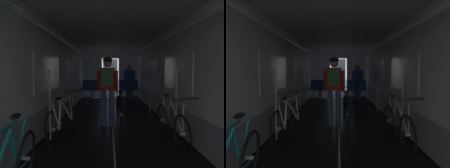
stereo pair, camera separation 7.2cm
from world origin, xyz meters
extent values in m
cube|color=black|center=(-1.41, 3.25, 0.00)|extent=(0.08, 11.50, 0.01)
cube|color=black|center=(1.41, 3.25, 0.00)|extent=(0.08, 11.50, 0.01)
cube|color=beige|center=(0.00, 3.25, 0.00)|extent=(0.03, 11.27, 0.00)
cube|color=#9EA0A5|center=(-1.51, 3.25, 0.30)|extent=(0.12, 11.50, 0.60)
cube|color=white|center=(-1.51, 3.25, 1.53)|extent=(0.12, 11.50, 1.85)
cube|color=white|center=(-1.45, 2.67, 1.35)|extent=(0.02, 1.90, 0.80)
cube|color=white|center=(-1.45, 5.55, 1.35)|extent=(0.02, 1.90, 0.80)
cube|color=white|center=(-1.45, 8.42, 1.35)|extent=(0.02, 1.90, 0.80)
cube|color=yellow|center=(-1.45, 3.78, 1.35)|extent=(0.01, 0.20, 0.28)
cylinder|color=white|center=(-1.17, 3.25, 2.10)|extent=(0.07, 11.04, 0.07)
cylinder|color=#B7BABF|center=(-1.27, 2.10, 0.70)|extent=(0.04, 0.04, 1.40)
cylinder|color=#B7BABF|center=(-1.27, 4.70, 0.70)|extent=(0.04, 0.04, 1.40)
cube|color=#9EA0A5|center=(1.51, 3.25, 0.30)|extent=(0.12, 11.50, 0.60)
cube|color=white|center=(1.51, 3.25, 1.53)|extent=(0.12, 11.50, 1.85)
cube|color=white|center=(1.45, 2.67, 1.35)|extent=(0.02, 1.90, 0.80)
cube|color=white|center=(1.45, 5.55, 1.35)|extent=(0.02, 1.90, 0.80)
cube|color=white|center=(1.45, 8.42, 1.35)|extent=(0.02, 1.90, 0.80)
cube|color=yellow|center=(1.45, 2.77, 1.35)|extent=(0.01, 0.20, 0.28)
cylinder|color=white|center=(1.17, 3.25, 2.10)|extent=(0.07, 11.04, 0.07)
cylinder|color=#B7BABF|center=(1.27, 2.10, 0.70)|extent=(0.04, 0.04, 1.40)
cylinder|color=#B7BABF|center=(1.27, 4.70, 0.70)|extent=(0.04, 0.04, 1.40)
cube|color=white|center=(-0.95, 9.06, 1.23)|extent=(1.00, 0.12, 2.45)
cube|color=white|center=(0.95, 9.06, 1.23)|extent=(1.00, 0.12, 2.45)
cube|color=white|center=(0.00, 9.06, 2.25)|extent=(0.90, 0.12, 0.40)
cube|color=#4C4F54|center=(0.00, 9.76, 1.03)|extent=(0.81, 0.04, 2.05)
cube|color=silver|center=(0.00, 3.25, 2.51)|extent=(3.14, 11.62, 0.12)
cylinder|color=gray|center=(-0.90, 8.00, 0.22)|extent=(0.12, 0.12, 0.44)
cube|color=#2D4784|center=(-0.90, 8.00, 0.49)|extent=(0.96, 0.44, 0.10)
cube|color=#2D4784|center=(-0.90, 8.19, 0.74)|extent=(0.96, 0.08, 0.40)
torus|color=gray|center=(-1.33, 8.22, 0.94)|extent=(0.14, 0.14, 0.02)
cylinder|color=gray|center=(0.90, 8.00, 0.22)|extent=(0.12, 0.12, 0.44)
cube|color=#2D4784|center=(0.90, 8.00, 0.49)|extent=(0.96, 0.44, 0.10)
cube|color=#2D4784|center=(0.90, 8.19, 0.74)|extent=(0.96, 0.08, 0.40)
torus|color=gray|center=(0.47, 8.22, 0.94)|extent=(0.14, 0.14, 0.02)
torus|color=black|center=(1.06, 2.34, 0.33)|extent=(0.12, 0.67, 0.67)
cylinder|color=#B2B2B7|center=(1.06, 2.34, 0.33)|extent=(0.10, 0.06, 0.06)
torus|color=black|center=(1.13, 1.33, 0.33)|extent=(0.12, 0.67, 0.67)
cylinder|color=#B2B2B7|center=(1.13, 1.33, 0.33)|extent=(0.10, 0.06, 0.06)
cylinder|color=#ADAFB5|center=(1.12, 1.64, 0.55)|extent=(0.11, 0.54, 0.56)
cylinder|color=#ADAFB5|center=(1.10, 2.05, 0.55)|extent=(0.06, 0.34, 0.55)
cylinder|color=#ADAFB5|center=(1.13, 1.80, 0.82)|extent=(0.09, 0.82, 0.04)
cylinder|color=#ADAFB5|center=(1.08, 2.28, 0.58)|extent=(0.07, 0.16, 0.49)
cylinder|color=#ADAFB5|center=(1.08, 2.12, 0.31)|extent=(0.05, 0.45, 0.07)
cylinder|color=#ADAFB5|center=(1.14, 1.36, 0.58)|extent=(0.06, 0.09, 0.49)
cylinder|color=black|center=(1.09, 1.90, 0.29)|extent=(0.03, 0.17, 0.17)
ellipsoid|color=black|center=(1.11, 2.23, 0.88)|extent=(0.11, 0.25, 0.07)
cylinder|color=black|center=(1.17, 1.34, 0.92)|extent=(0.44, 0.05, 0.05)
torus|color=black|center=(-1.11, 1.68, 0.33)|extent=(0.21, 0.68, 0.67)
cylinder|color=#B2B2B7|center=(-1.11, 1.68, 0.33)|extent=(0.10, 0.06, 0.06)
torus|color=black|center=(-0.99, 2.69, 0.33)|extent=(0.21, 0.68, 0.67)
cylinder|color=#B2B2B7|center=(-0.99, 2.69, 0.33)|extent=(0.10, 0.06, 0.06)
cylinder|color=silver|center=(-1.00, 2.38, 0.55)|extent=(0.17, 0.53, 0.56)
cylinder|color=silver|center=(-1.04, 1.97, 0.55)|extent=(0.08, 0.35, 0.55)
cylinder|color=silver|center=(-0.98, 2.22, 0.81)|extent=(0.13, 0.82, 0.04)
cylinder|color=silver|center=(-1.07, 1.75, 0.57)|extent=(0.11, 0.16, 0.49)
cylinder|color=silver|center=(-1.08, 1.91, 0.31)|extent=(0.07, 0.45, 0.07)
cylinder|color=silver|center=(-0.96, 2.66, 0.57)|extent=(0.09, 0.10, 0.49)
cylinder|color=black|center=(-1.06, 2.13, 0.29)|extent=(0.06, 0.17, 0.17)
ellipsoid|color=black|center=(-1.02, 1.79, 0.87)|extent=(0.12, 0.25, 0.07)
cylinder|color=black|center=(-0.91, 2.68, 0.91)|extent=(0.44, 0.08, 0.09)
torus|color=black|center=(-1.09, 0.44, 0.33)|extent=(0.17, 0.68, 0.67)
cylinder|color=#B2B2B7|center=(-1.09, 0.44, 0.33)|extent=(0.10, 0.06, 0.06)
cylinder|color=teal|center=(-1.09, 0.14, 0.55)|extent=(0.12, 0.34, 0.55)
cylinder|color=teal|center=(-1.11, 0.37, 0.57)|extent=(0.07, 0.17, 0.49)
ellipsoid|color=black|center=(-1.14, 0.32, 0.87)|extent=(0.11, 0.25, 0.07)
cylinder|color=#384C75|center=(-0.22, 3.13, 0.45)|extent=(0.13, 0.13, 0.90)
cylinder|color=#384C75|center=(-0.02, 3.13, 0.45)|extent=(0.13, 0.13, 0.90)
cube|color=red|center=(-0.12, 3.13, 1.18)|extent=(0.37, 0.23, 0.56)
cylinder|color=red|center=(-0.34, 3.16, 1.13)|extent=(0.10, 0.20, 0.53)
cylinder|color=red|center=(0.10, 3.14, 1.13)|extent=(0.10, 0.20, 0.53)
sphere|color=tan|center=(-0.12, 3.13, 1.58)|extent=(0.21, 0.21, 0.21)
ellipsoid|color=black|center=(-0.12, 3.13, 1.65)|extent=(0.25, 0.29, 0.16)
cube|color=#3D703D|center=(-0.13, 2.96, 1.22)|extent=(0.29, 0.17, 0.40)
torus|color=black|center=(0.22, 2.87, 0.33)|extent=(0.09, 0.67, 0.67)
cylinder|color=#B2B2B7|center=(0.22, 2.87, 0.33)|extent=(0.09, 0.05, 0.05)
torus|color=black|center=(0.16, 3.89, 0.33)|extent=(0.09, 0.67, 0.67)
cylinder|color=#B2B2B7|center=(0.16, 3.89, 0.33)|extent=(0.09, 0.05, 0.05)
cylinder|color=black|center=(0.18, 3.57, 0.55)|extent=(0.08, 0.54, 0.56)
cylinder|color=black|center=(0.20, 3.16, 0.55)|extent=(0.04, 0.34, 0.55)
cylinder|color=black|center=(0.18, 3.42, 0.82)|extent=(0.08, 0.82, 0.03)
cylinder|color=black|center=(0.21, 2.94, 0.58)|extent=(0.04, 0.16, 0.49)
cylinder|color=black|center=(0.21, 3.09, 0.31)|extent=(0.05, 0.45, 0.07)
cylinder|color=black|center=(0.16, 3.86, 0.58)|extent=(0.04, 0.09, 0.49)
cylinder|color=black|center=(0.20, 3.32, 0.29)|extent=(0.03, 0.17, 0.17)
ellipsoid|color=black|center=(0.20, 2.99, 0.88)|extent=(0.10, 0.24, 0.06)
cylinder|color=black|center=(0.15, 3.88, 0.92)|extent=(0.44, 0.05, 0.04)
cylinder|color=#384C75|center=(1.00, 7.70, 0.45)|extent=(0.13, 0.13, 0.90)
cylinder|color=#384C75|center=(0.80, 7.70, 0.45)|extent=(0.13, 0.13, 0.90)
cube|color=#2D4C99|center=(0.90, 7.70, 1.18)|extent=(0.36, 0.22, 0.56)
cylinder|color=#2D4C99|center=(1.12, 7.68, 1.13)|extent=(0.09, 0.20, 0.53)
cylinder|color=#2D4C99|center=(0.68, 7.68, 1.13)|extent=(0.09, 0.20, 0.53)
sphere|color=#9E7051|center=(0.90, 7.70, 1.58)|extent=(0.21, 0.21, 0.21)
camera|label=1|loc=(-0.09, -1.99, 1.39)|focal=32.96mm
camera|label=2|loc=(-0.02, -1.99, 1.39)|focal=32.96mm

